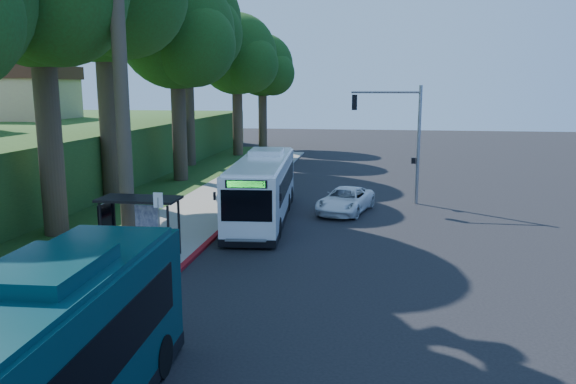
# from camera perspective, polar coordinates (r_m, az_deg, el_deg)

# --- Properties ---
(ground) EXTENTS (140.00, 140.00, 0.00)m
(ground) POSITION_cam_1_polar(r_m,az_deg,el_deg) (24.81, 3.34, -5.51)
(ground) COLOR black
(ground) RESTS_ON ground
(sidewalk) EXTENTS (4.50, 70.00, 0.12)m
(sidewalk) POSITION_cam_1_polar(r_m,az_deg,el_deg) (26.45, -12.66, -4.60)
(sidewalk) COLOR gray
(sidewalk) RESTS_ON ground
(red_curb) EXTENTS (0.25, 30.00, 0.13)m
(red_curb) POSITION_cam_1_polar(r_m,az_deg,el_deg) (22.08, -10.82, -7.57)
(red_curb) COLOR maroon
(red_curb) RESTS_ON ground
(grass_verge) EXTENTS (8.00, 70.00, 0.06)m
(grass_verge) POSITION_cam_1_polar(r_m,az_deg,el_deg) (33.21, -18.73, -1.87)
(grass_verge) COLOR #234719
(grass_verge) RESTS_ON ground
(bus_shelter) EXTENTS (3.20, 1.51, 2.55)m
(bus_shelter) POSITION_cam_1_polar(r_m,az_deg,el_deg) (23.46, -15.25, -2.26)
(bus_shelter) COLOR black
(bus_shelter) RESTS_ON ground
(stop_sign_pole) EXTENTS (0.35, 0.06, 3.17)m
(stop_sign_pole) POSITION_cam_1_polar(r_m,az_deg,el_deg) (20.77, -12.97, -3.02)
(stop_sign_pole) COLOR gray
(stop_sign_pole) RESTS_ON ground
(traffic_signal_pole) EXTENTS (4.10, 0.30, 7.00)m
(traffic_signal_pole) POSITION_cam_1_polar(r_m,az_deg,el_deg) (33.87, 11.45, 6.23)
(traffic_signal_pole) COLOR gray
(traffic_signal_pole) RESTS_ON ground
(tree_2) EXTENTS (8.82, 8.40, 15.12)m
(tree_2) POSITION_cam_1_polar(r_m,az_deg,el_deg) (42.29, -11.18, 15.28)
(tree_2) COLOR #382B1E
(tree_2) RESTS_ON ground
(tree_3) EXTENTS (10.08, 9.60, 17.28)m
(tree_3) POSITION_cam_1_polar(r_m,az_deg,el_deg) (50.60, -10.28, 16.22)
(tree_3) COLOR #382B1E
(tree_3) RESTS_ON ground
(tree_4) EXTENTS (8.40, 8.00, 14.14)m
(tree_4) POSITION_cam_1_polar(r_m,az_deg,el_deg) (57.42, -5.15, 13.40)
(tree_4) COLOR #382B1E
(tree_4) RESTS_ON ground
(tree_5) EXTENTS (7.35, 7.00, 12.86)m
(tree_5) POSITION_cam_1_polar(r_m,az_deg,el_deg) (64.99, -2.56, 12.42)
(tree_5) COLOR #382B1E
(tree_5) RESTS_ON ground
(white_bus) EXTENTS (3.43, 11.93, 3.51)m
(white_bus) POSITION_cam_1_polar(r_m,az_deg,el_deg) (29.59, -2.56, 0.53)
(white_bus) COLOR white
(white_bus) RESTS_ON ground
(pickup) EXTENTS (3.42, 5.34, 1.37)m
(pickup) POSITION_cam_1_polar(r_m,az_deg,el_deg) (31.38, 5.85, -0.84)
(pickup) COLOR white
(pickup) RESTS_ON ground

